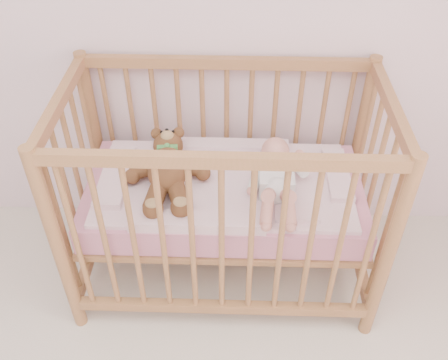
# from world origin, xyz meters

# --- Properties ---
(crib) EXTENTS (1.36, 0.76, 1.00)m
(crib) POSITION_xyz_m (0.33, 1.60, 0.50)
(crib) COLOR #AA6D48
(crib) RESTS_ON floor
(mattress) EXTENTS (1.22, 0.62, 0.13)m
(mattress) POSITION_xyz_m (0.33, 1.60, 0.49)
(mattress) COLOR #C3798C
(mattress) RESTS_ON crib
(blanket) EXTENTS (1.10, 0.58, 0.06)m
(blanket) POSITION_xyz_m (0.33, 1.60, 0.56)
(blanket) COLOR #F3A7B8
(blanket) RESTS_ON mattress
(baby) EXTENTS (0.28, 0.57, 0.14)m
(baby) POSITION_xyz_m (0.56, 1.58, 0.64)
(baby) COLOR white
(baby) RESTS_ON blanket
(teddy_bear) EXTENTS (0.44, 0.58, 0.15)m
(teddy_bear) POSITION_xyz_m (0.09, 1.58, 0.65)
(teddy_bear) COLOR brown
(teddy_bear) RESTS_ON blanket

